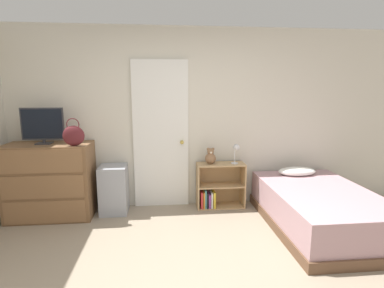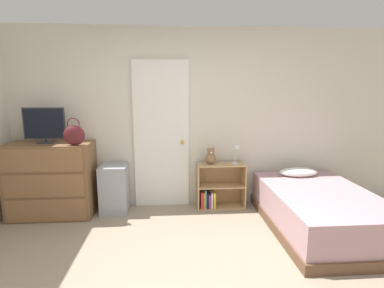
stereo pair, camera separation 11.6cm
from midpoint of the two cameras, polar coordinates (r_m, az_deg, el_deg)
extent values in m
cube|color=beige|center=(4.33, -1.91, 4.80)|extent=(10.00, 0.06, 2.55)
cube|color=white|center=(4.30, -5.10, 1.70)|extent=(0.78, 0.04, 2.10)
sphere|color=gold|center=(4.28, -1.09, 0.34)|extent=(0.06, 0.06, 0.06)
cube|color=brown|center=(4.44, -24.43, -6.20)|extent=(1.08, 0.53, 1.00)
cube|color=#89613E|center=(4.31, -25.34, -11.42)|extent=(1.00, 0.01, 0.29)
cube|color=#89613E|center=(4.20, -25.69, -7.23)|extent=(1.00, 0.01, 0.29)
cube|color=#89613E|center=(4.12, -26.05, -2.85)|extent=(1.00, 0.01, 0.29)
cube|color=#2D2D33|center=(4.36, -25.39, 0.27)|extent=(0.19, 0.16, 0.02)
cylinder|color=#2D2D33|center=(4.36, -25.41, 0.62)|extent=(0.04, 0.04, 0.04)
cube|color=#2D2D33|center=(4.33, -25.65, 3.57)|extent=(0.53, 0.02, 0.41)
cube|color=black|center=(4.31, -25.72, 3.55)|extent=(0.50, 0.01, 0.38)
ellipsoid|color=#591E23|center=(4.02, -20.77, 1.56)|extent=(0.27, 0.11, 0.26)
torus|color=#591E23|center=(4.00, -20.90, 3.58)|extent=(0.16, 0.01, 0.16)
cube|color=#999EA8|center=(4.35, -13.82, -8.23)|extent=(0.37, 0.39, 0.66)
cube|color=tan|center=(4.35, 1.88, -7.99)|extent=(0.02, 0.29, 0.65)
cube|color=tan|center=(4.47, 10.51, -7.66)|extent=(0.02, 0.29, 0.65)
cube|color=tan|center=(4.51, 6.17, -11.65)|extent=(0.65, 0.29, 0.02)
cube|color=tan|center=(4.40, 6.25, -7.84)|extent=(0.65, 0.29, 0.02)
cube|color=tan|center=(4.31, 6.34, -3.87)|extent=(0.65, 0.29, 0.02)
cube|color=tan|center=(4.53, 5.93, -7.29)|extent=(0.69, 0.01, 0.65)
cube|color=red|center=(4.40, 2.54, -10.38)|extent=(0.03, 0.21, 0.24)
cube|color=orange|center=(4.40, 2.97, -10.40)|extent=(0.02, 0.20, 0.24)
cube|color=teal|center=(4.39, 3.28, -10.22)|extent=(0.02, 0.20, 0.27)
cube|color=black|center=(4.40, 3.62, -10.53)|extent=(0.02, 0.20, 0.22)
cube|color=#8C3F8C|center=(4.42, 4.00, -10.54)|extent=(0.03, 0.23, 0.20)
cube|color=white|center=(4.41, 4.45, -10.42)|extent=(0.02, 0.20, 0.23)
cube|color=gold|center=(4.43, 4.89, -10.30)|extent=(0.03, 0.24, 0.23)
sphere|color=#8C6647|center=(4.27, 4.36, -2.79)|extent=(0.15, 0.15, 0.15)
sphere|color=#8C6647|center=(4.25, 4.38, -1.45)|extent=(0.10, 0.10, 0.10)
sphere|color=silver|center=(4.21, 4.46, -1.66)|extent=(0.03, 0.03, 0.03)
sphere|color=#8C6647|center=(4.23, 3.90, -0.99)|extent=(0.04, 0.04, 0.04)
sphere|color=#8C6647|center=(4.24, 4.87, -0.97)|extent=(0.04, 0.04, 0.04)
cylinder|color=silver|center=(4.32, 8.92, -3.70)|extent=(0.10, 0.10, 0.01)
cylinder|color=silver|center=(4.30, 8.96, -2.31)|extent=(0.01, 0.01, 0.20)
sphere|color=silver|center=(4.26, 9.29, -0.66)|extent=(0.09, 0.09, 0.09)
cube|color=brown|center=(4.14, 23.77, -13.80)|extent=(1.21, 1.87, 0.12)
cube|color=#B28C93|center=(4.06, 24.03, -10.67)|extent=(1.17, 1.81, 0.36)
ellipsoid|color=white|center=(4.56, 20.28, -5.05)|extent=(0.54, 0.28, 0.12)
camera|label=1|loc=(0.06, -89.19, 0.15)|focal=28.00mm
camera|label=2|loc=(0.06, 90.81, -0.15)|focal=28.00mm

